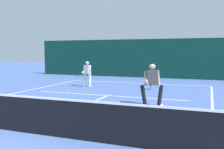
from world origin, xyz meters
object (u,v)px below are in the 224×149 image
Objects in this scene: tennis_ball_extra at (69,91)px; player_near at (152,83)px; tennis_ball at (131,88)px; player_far at (87,73)px.

player_near is at bearing -22.25° from tennis_ball_extra.
player_near is 25.19× the size of tennis_ball.
player_far is (-4.84, 4.14, -0.06)m from player_near.
player_near reaches higher than player_far.
player_far is at bearing -171.09° from tennis_ball.
player_near is 5.34m from tennis_ball_extra.
tennis_ball_extra is (-2.70, -2.56, 0.00)m from tennis_ball.
tennis_ball is 3.72m from tennis_ball_extra.
tennis_ball is at bearing 43.41° from tennis_ball_extra.
player_near is at bearing -64.49° from tennis_ball.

